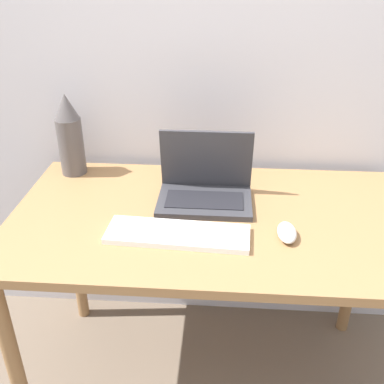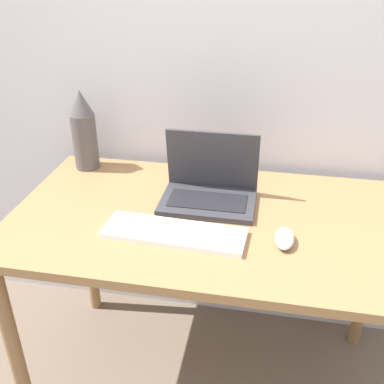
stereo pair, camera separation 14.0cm
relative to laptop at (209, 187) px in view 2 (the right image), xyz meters
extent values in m
cube|color=silver|center=(0.03, 0.33, 0.42)|extent=(6.00, 0.05, 2.50)
cube|color=olive|center=(0.03, -0.10, -0.07)|extent=(1.32, 0.74, 0.03)
cylinder|color=olive|center=(-0.58, -0.42, -0.45)|extent=(0.05, 0.05, 0.74)
cylinder|color=olive|center=(-0.58, 0.21, -0.45)|extent=(0.05, 0.05, 0.74)
cylinder|color=olive|center=(0.63, 0.21, -0.45)|extent=(0.05, 0.05, 0.74)
cube|color=#333338|center=(0.00, -0.03, -0.04)|extent=(0.32, 0.22, 0.02)
cube|color=black|center=(0.00, -0.04, -0.03)|extent=(0.26, 0.12, 0.00)
cube|color=#333338|center=(0.00, 0.06, 0.08)|extent=(0.32, 0.04, 0.22)
cube|color=#0F1938|center=(0.00, 0.07, 0.08)|extent=(0.28, 0.03, 0.18)
cube|color=white|center=(-0.07, -0.24, -0.04)|extent=(0.44, 0.16, 0.02)
cube|color=silver|center=(-0.07, -0.24, -0.03)|extent=(0.40, 0.13, 0.00)
ellipsoid|color=silver|center=(0.26, -0.21, -0.03)|extent=(0.06, 0.11, 0.03)
cylinder|color=#514C4C|center=(-0.52, 0.18, 0.06)|extent=(0.09, 0.09, 0.22)
cone|color=#514C4C|center=(-0.52, 0.18, 0.21)|extent=(0.09, 0.09, 0.09)
camera|label=1|loc=(0.05, -1.36, 0.72)|focal=42.00mm
camera|label=2|loc=(0.19, -1.34, 0.72)|focal=42.00mm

